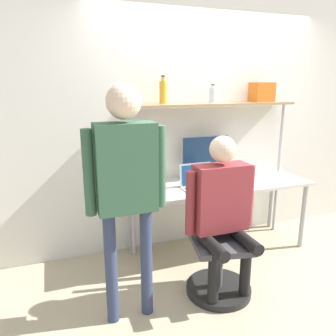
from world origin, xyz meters
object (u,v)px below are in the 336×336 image
at_px(bottle_clear, 213,95).
at_px(storage_box, 262,92).
at_px(office_chair, 218,259).
at_px(bottle_amber, 163,92).
at_px(laptop, 198,181).
at_px(monitor, 205,154).
at_px(person_standing, 126,175).
at_px(cell_phone, 221,184).
at_px(person_seated, 222,204).

bearing_deg(bottle_clear, storage_box, 0.00).
xyz_separation_m(office_chair, bottle_amber, (-0.21, 0.84, 1.39)).
distance_m(office_chair, storage_box, 1.86).
bearing_deg(laptop, bottle_clear, 43.50).
distance_m(monitor, bottle_clear, 0.63).
bearing_deg(office_chair, laptop, 83.63).
bearing_deg(storage_box, bottle_clear, 180.00).
relative_size(bottle_amber, bottle_clear, 1.44).
height_order(person_standing, storage_box, storage_box).
distance_m(cell_phone, bottle_amber, 1.10).
bearing_deg(cell_phone, storage_box, 23.28).
xyz_separation_m(monitor, person_standing, (-1.08, -0.95, 0.12)).
height_order(monitor, bottle_clear, bottle_clear).
bearing_deg(cell_phone, person_standing, -149.66).
height_order(bottle_amber, storage_box, bottle_amber).
relative_size(office_chair, bottle_amber, 3.47).
height_order(monitor, bottle_amber, bottle_amber).
relative_size(office_chair, storage_box, 4.11).
bearing_deg(laptop, office_chair, -96.37).
distance_m(laptop, office_chair, 0.80).
xyz_separation_m(person_standing, bottle_clear, (1.13, 0.92, 0.50)).
relative_size(monitor, cell_phone, 3.64).
height_order(cell_phone, office_chair, office_chair).
bearing_deg(person_standing, laptop, 37.59).
bearing_deg(person_seated, bottle_amber, 102.63).
xyz_separation_m(laptop, person_standing, (-0.87, -0.67, 0.32)).
height_order(person_seated, bottle_amber, bottle_amber).
xyz_separation_m(laptop, office_chair, (-0.07, -0.59, -0.53)).
distance_m(laptop, storage_box, 1.24).
xyz_separation_m(person_seated, bottle_amber, (-0.20, 0.89, 0.87)).
relative_size(office_chair, person_seated, 0.69).
relative_size(cell_phone, office_chair, 0.16).
bearing_deg(monitor, laptop, -126.94).
relative_size(bottle_clear, storage_box, 0.82).
bearing_deg(bottle_amber, cell_phone, -25.09).
bearing_deg(office_chair, person_standing, -174.70).
distance_m(office_chair, bottle_amber, 1.64).
xyz_separation_m(cell_phone, storage_box, (0.59, 0.25, 0.91)).
bearing_deg(office_chair, bottle_amber, 103.80).
height_order(laptop, person_standing, person_standing).
height_order(bottle_clear, storage_box, storage_box).
relative_size(laptop, office_chair, 0.36).
bearing_deg(laptop, monitor, 53.06).
height_order(person_seated, person_standing, person_standing).
height_order(laptop, person_seated, person_seated).
bearing_deg(bottle_clear, office_chair, -111.43).
relative_size(laptop, cell_phone, 2.28).
distance_m(monitor, person_standing, 1.45).
xyz_separation_m(monitor, storage_box, (0.64, -0.04, 0.65)).
distance_m(monitor, cell_phone, 0.39).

